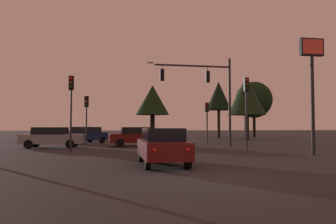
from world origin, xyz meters
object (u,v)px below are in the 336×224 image
object	(u,v)px
car_crossing_right	(52,137)
store_sign_illuminated	(312,69)
car_parked_lot	(82,133)
tree_right_cluster	(219,96)
car_crossing_left	(138,136)
car_far_lane	(86,135)
tree_center_horizon	(153,100)
tree_left_far	(254,100)
car_nearside_lane	(162,146)
traffic_signal_mast_arm	(207,86)
traffic_light_corner_right	(86,110)
traffic_light_corner_left	(207,114)
traffic_light_median	(247,99)
traffic_light_far_side	(71,98)
tree_behind_sign	(246,96)

from	to	relation	value
car_crossing_right	store_sign_illuminated	size ratio (longest dim) A/B	0.68
car_parked_lot	tree_right_cluster	world-z (taller)	tree_right_cluster
car_crossing_left	car_parked_lot	distance (m)	15.44
car_far_lane	tree_center_horizon	size ratio (longest dim) A/B	0.71
tree_left_far	tree_center_horizon	bearing A→B (deg)	-147.06
car_nearside_lane	tree_left_far	xyz separation A→B (m)	(17.37, 31.70, 4.64)
traffic_signal_mast_arm	traffic_light_corner_right	bearing A→B (deg)	164.48
traffic_signal_mast_arm	traffic_light_corner_right	xyz separation A→B (m)	(-9.48, 2.63, -1.86)
traffic_signal_mast_arm	traffic_light_corner_left	xyz separation A→B (m)	(1.44, 5.30, -2.02)
tree_center_horizon	tree_right_cluster	bearing A→B (deg)	39.28
car_crossing_right	store_sign_illuminated	xyz separation A→B (m)	(15.75, -7.84, 4.05)
traffic_light_corner_left	store_sign_illuminated	size ratio (longest dim) A/B	0.58
car_crossing_right	tree_center_horizon	distance (m)	13.54
traffic_light_median	store_sign_illuminated	xyz separation A→B (m)	(2.50, -3.52, 1.47)
traffic_light_far_side	tree_center_horizon	size ratio (longest dim) A/B	0.79
car_nearside_lane	car_crossing_right	xyz separation A→B (m)	(-6.78, 11.38, 0.00)
traffic_signal_mast_arm	tree_right_cluster	size ratio (longest dim) A/B	0.91
traffic_light_median	traffic_light_far_side	size ratio (longest dim) A/B	1.01
tree_right_cluster	traffic_light_far_side	bearing A→B (deg)	-126.50
store_sign_illuminated	tree_left_far	size ratio (longest dim) A/B	0.81
store_sign_illuminated	tree_center_horizon	distance (m)	19.40
traffic_signal_mast_arm	car_nearside_lane	bearing A→B (deg)	-113.38
car_nearside_lane	tree_center_horizon	world-z (taller)	tree_center_horizon
car_crossing_right	tree_behind_sign	bearing A→B (deg)	29.90
car_crossing_left	store_sign_illuminated	distance (m)	13.62
traffic_light_corner_left	car_crossing_right	size ratio (longest dim) A/B	0.86
traffic_light_corner_left	traffic_light_far_side	distance (m)	14.37
car_nearside_lane	tree_behind_sign	bearing A→B (deg)	60.77
traffic_light_far_side	car_crossing_left	xyz separation A→B (m)	(4.44, 4.98, -2.56)
traffic_signal_mast_arm	car_crossing_left	xyz separation A→B (m)	(-5.29, 1.26, -3.96)
traffic_signal_mast_arm	traffic_light_far_side	world-z (taller)	traffic_signal_mast_arm
car_far_lane	tree_behind_sign	world-z (taller)	tree_behind_sign
traffic_light_corner_left	car_far_lane	world-z (taller)	traffic_light_corner_left
car_crossing_left	car_parked_lot	xyz separation A→B (m)	(-6.08, 14.19, -0.00)
car_parked_lot	store_sign_illuminated	world-z (taller)	store_sign_illuminated
traffic_light_median	tree_center_horizon	xyz separation A→B (m)	(-4.93, 14.39, 1.00)
traffic_light_corner_left	car_nearside_lane	world-z (taller)	traffic_light_corner_left
car_nearside_lane	tree_behind_sign	distance (m)	26.17
traffic_light_median	car_crossing_left	world-z (taller)	traffic_light_median
traffic_light_corner_left	tree_left_far	bearing A→B (deg)	53.83
traffic_light_corner_right	car_far_lane	xyz separation A→B (m)	(-0.40, 3.58, -2.10)
traffic_signal_mast_arm	tree_center_horizon	xyz separation A→B (m)	(-3.33, 10.17, -0.38)
traffic_light_corner_right	traffic_light_median	bearing A→B (deg)	-31.74
traffic_light_corner_left	store_sign_illuminated	xyz separation A→B (m)	(2.66, -13.04, 2.11)
tree_left_far	traffic_light_far_side	bearing A→B (deg)	-132.64
car_nearside_lane	tree_left_far	distance (m)	36.44
traffic_light_corner_left	tree_center_horizon	xyz separation A→B (m)	(-4.77, 4.87, 1.64)
traffic_light_median	tree_behind_sign	size ratio (longest dim) A/B	0.65
car_nearside_lane	traffic_light_corner_right	bearing A→B (deg)	108.32
car_crossing_left	tree_center_horizon	size ratio (longest dim) A/B	0.79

